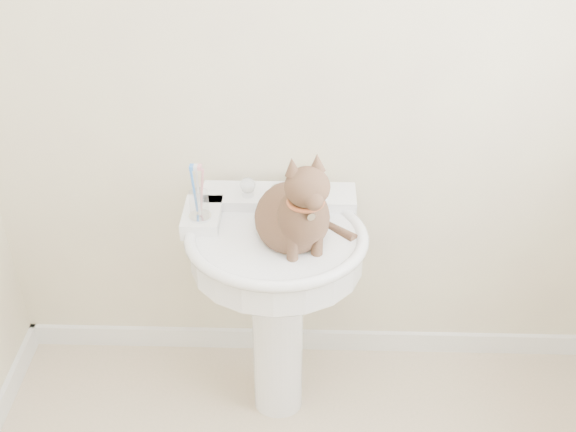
{
  "coord_description": "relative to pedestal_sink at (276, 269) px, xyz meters",
  "views": [
    {
      "loc": [
        -0.01,
        -0.99,
        2.09
      ],
      "look_at": [
        -0.06,
        0.8,
        0.85
      ],
      "focal_mm": 45.0,
      "sensor_mm": 36.0,
      "label": 1
    }
  ],
  "objects": [
    {
      "name": "baseboard_back",
      "position": [
        0.1,
        0.28,
        -0.59
      ],
      "size": [
        2.2,
        0.02,
        0.09
      ],
      "primitive_type": "cube",
      "color": "white",
      "rests_on": "floor"
    },
    {
      "name": "cat",
      "position": [
        0.06,
        -0.03,
        0.23
      ],
      "size": [
        0.25,
        0.32,
        0.46
      ],
      "rotation": [
        0.0,
        0.0,
        0.35
      ],
      "color": "brown",
      "rests_on": "pedestal_sink"
    },
    {
      "name": "soap_bar",
      "position": [
        0.1,
        0.23,
        0.19
      ],
      "size": [
        0.09,
        0.06,
        0.03
      ],
      "primitive_type": "cube",
      "rotation": [
        0.0,
        0.0,
        -0.05
      ],
      "color": "gold",
      "rests_on": "pedestal_sink"
    },
    {
      "name": "faucet",
      "position": [
        0.0,
        0.15,
        0.21
      ],
      "size": [
        0.28,
        0.12,
        0.14
      ],
      "color": "silver",
      "rests_on": "pedestal_sink"
    },
    {
      "name": "pedestal_sink",
      "position": [
        0.0,
        0.0,
        0.0
      ],
      "size": [
        0.58,
        0.57,
        0.8
      ],
      "color": "white",
      "rests_on": "floor"
    },
    {
      "name": "toothbrush_cup",
      "position": [
        -0.24,
        0.04,
        0.22
      ],
      "size": [
        0.07,
        0.07,
        0.18
      ],
      "rotation": [
        0.0,
        0.0,
        -0.25
      ],
      "color": "silver",
      "rests_on": "pedestal_sink"
    },
    {
      "name": "wall_back",
      "position": [
        0.1,
        0.29,
        0.62
      ],
      "size": [
        2.2,
        0.0,
        2.5
      ],
      "primitive_type": null,
      "color": "beige",
      "rests_on": "ground"
    }
  ]
}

